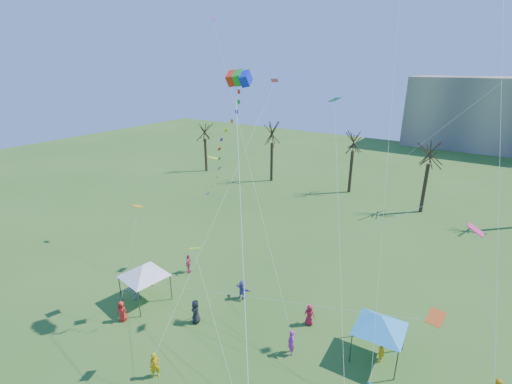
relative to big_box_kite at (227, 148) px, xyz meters
The scene contains 6 objects.
bare_tree_row 31.74m from the big_box_kite, 69.64° to the left, with size 71.87×9.27×10.84m.
big_box_kite is the anchor object (origin of this frame).
canopy_tent_white 12.18m from the big_box_kite, 161.62° to the right, with size 4.20×4.20×3.19m.
canopy_tent_blue 14.36m from the big_box_kite, 11.14° to the left, with size 4.11×4.11×3.08m.
festival_crowd 12.79m from the big_box_kite, 21.49° to the right, with size 25.88×10.34×1.80m.
small_kites_aloft 6.64m from the big_box_kite, 33.86° to the left, with size 29.93×19.40×33.12m.
Camera 1 is at (8.88, -10.22, 17.56)m, focal length 25.00 mm.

